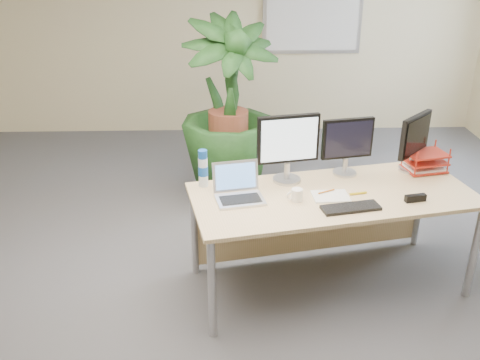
{
  "coord_description": "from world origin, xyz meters",
  "views": [
    {
      "loc": [
        0.02,
        -3.19,
        2.54
      ],
      "look_at": [
        0.14,
        0.35,
        0.9
      ],
      "focal_mm": 40.0,
      "sensor_mm": 36.0,
      "label": 1
    }
  ],
  "objects_px": {
    "desk": "(326,207)",
    "monitor_right": "(347,143)",
    "monitor_left": "(288,144)",
    "laptop": "(238,190)",
    "floor_plant": "(228,129)"
  },
  "relations": [
    {
      "from": "desk",
      "to": "monitor_right",
      "type": "bearing_deg",
      "value": 53.12
    },
    {
      "from": "desk",
      "to": "monitor_left",
      "type": "xyz_separation_m",
      "value": [
        -0.3,
        0.12,
        0.47
      ]
    },
    {
      "from": "monitor_right",
      "to": "laptop",
      "type": "xyz_separation_m",
      "value": [
        -0.86,
        -0.39,
        -0.2
      ]
    },
    {
      "from": "monitor_right",
      "to": "laptop",
      "type": "distance_m",
      "value": 0.97
    },
    {
      "from": "floor_plant",
      "to": "desk",
      "type": "bearing_deg",
      "value": -63.86
    },
    {
      "from": "monitor_right",
      "to": "floor_plant",
      "type": "bearing_deg",
      "value": 126.06
    },
    {
      "from": "monitor_left",
      "to": "laptop",
      "type": "xyz_separation_m",
      "value": [
        -0.38,
        -0.27,
        -0.24
      ]
    },
    {
      "from": "floor_plant",
      "to": "monitor_right",
      "type": "height_order",
      "value": "floor_plant"
    },
    {
      "from": "floor_plant",
      "to": "monitor_right",
      "type": "relative_size",
      "value": 3.27
    },
    {
      "from": "desk",
      "to": "laptop",
      "type": "bearing_deg",
      "value": -167.54
    },
    {
      "from": "laptop",
      "to": "monitor_right",
      "type": "bearing_deg",
      "value": 24.38
    },
    {
      "from": "desk",
      "to": "monitor_left",
      "type": "distance_m",
      "value": 0.57
    },
    {
      "from": "floor_plant",
      "to": "monitor_right",
      "type": "xyz_separation_m",
      "value": [
        0.91,
        -1.25,
        0.31
      ]
    },
    {
      "from": "desk",
      "to": "monitor_right",
      "type": "relative_size",
      "value": 4.82
    },
    {
      "from": "floor_plant",
      "to": "monitor_right",
      "type": "distance_m",
      "value": 1.58
    }
  ]
}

